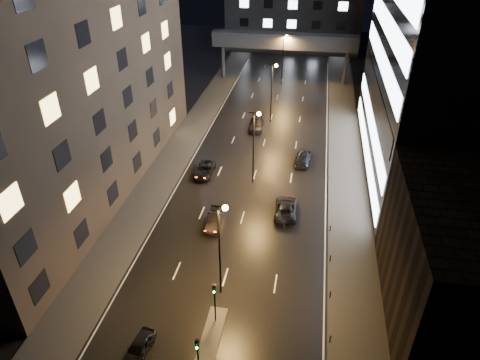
# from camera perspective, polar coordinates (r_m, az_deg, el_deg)

# --- Properties ---
(ground) EXTENTS (160.00, 160.00, 0.00)m
(ground) POSITION_cam_1_polar(r_m,az_deg,el_deg) (67.80, 3.26, 5.03)
(ground) COLOR black
(ground) RESTS_ON ground
(sidewalk_left) EXTENTS (5.00, 110.00, 0.15)m
(sidewalk_left) POSITION_cam_1_polar(r_m,az_deg,el_deg) (65.91, -8.18, 3.98)
(sidewalk_left) COLOR #383533
(sidewalk_left) RESTS_ON ground
(sidewalk_right) EXTENTS (5.00, 110.00, 0.15)m
(sidewalk_right) POSITION_cam_1_polar(r_m,az_deg,el_deg) (63.24, 13.97, 2.04)
(sidewalk_right) COLOR #383533
(sidewalk_right) RESTS_ON ground
(building_left) EXTENTS (15.00, 48.00, 40.00)m
(building_left) POSITION_cam_1_polar(r_m,az_deg,el_deg) (54.08, -24.27, 18.02)
(building_left) COLOR #2D2319
(building_left) RESTS_ON ground
(building_right_low) EXTENTS (10.00, 18.00, 12.00)m
(building_right_low) POSITION_cam_1_polar(r_m,az_deg,el_deg) (40.28, 27.05, -9.88)
(building_right_low) COLOR black
(building_right_low) RESTS_ON ground
(skybridge) EXTENTS (30.00, 3.00, 10.00)m
(skybridge) POSITION_cam_1_polar(r_m,az_deg,el_deg) (93.10, 5.92, 17.89)
(skybridge) COLOR #333335
(skybridge) RESTS_ON ground
(median_island) EXTENTS (1.60, 8.00, 0.15)m
(median_island) POSITION_cam_1_polar(r_m,az_deg,el_deg) (38.22, -4.15, -21.08)
(median_island) COLOR #383533
(median_island) RESTS_ON ground
(traffic_signal_near) EXTENTS (0.28, 0.34, 4.40)m
(traffic_signal_near) POSITION_cam_1_polar(r_m,az_deg,el_deg) (37.45, -3.40, -15.31)
(traffic_signal_near) COLOR black
(traffic_signal_near) RESTS_ON median_island
(traffic_signal_far) EXTENTS (0.28, 0.34, 4.40)m
(traffic_signal_far) POSITION_cam_1_polar(r_m,az_deg,el_deg) (34.09, -5.65, -21.95)
(traffic_signal_far) COLOR black
(traffic_signal_far) RESTS_ON median_island
(bollard_row) EXTENTS (0.12, 25.12, 0.90)m
(bollard_row) POSITION_cam_1_polar(r_m,az_deg,el_deg) (40.31, 11.93, -17.34)
(bollard_row) COLOR black
(bollard_row) RESTS_ON ground
(streetlight_near) EXTENTS (1.45, 0.50, 10.15)m
(streetlight_near) POSITION_cam_1_polar(r_m,az_deg,el_deg) (37.61, -2.55, -7.88)
(streetlight_near) COLOR black
(streetlight_near) RESTS_ON ground
(streetlight_mid_a) EXTENTS (1.45, 0.50, 10.15)m
(streetlight_mid_a) POSITION_cam_1_polar(r_m,az_deg,el_deg) (54.23, 1.99, 5.53)
(streetlight_mid_a) COLOR black
(streetlight_mid_a) RESTS_ON ground
(streetlight_mid_b) EXTENTS (1.45, 0.50, 10.15)m
(streetlight_mid_b) POSITION_cam_1_polar(r_m,az_deg,el_deg) (72.57, 4.38, 12.41)
(streetlight_mid_b) COLOR black
(streetlight_mid_b) RESTS_ON ground
(streetlight_far) EXTENTS (1.45, 0.50, 10.15)m
(streetlight_far) POSITION_cam_1_polar(r_m,az_deg,el_deg) (91.61, 5.84, 16.48)
(streetlight_far) COLOR black
(streetlight_far) RESTS_ON ground
(car_away_a) EXTENTS (1.99, 4.01, 1.31)m
(car_away_a) POSITION_cam_1_polar(r_m,az_deg,el_deg) (38.16, -13.30, -20.88)
(car_away_a) COLOR black
(car_away_a) RESTS_ON ground
(car_away_b) EXTENTS (1.84, 4.54, 1.47)m
(car_away_b) POSITION_cam_1_polar(r_m,az_deg,el_deg) (49.36, -3.43, -5.35)
(car_away_b) COLOR black
(car_away_b) RESTS_ON ground
(car_away_c) EXTENTS (2.35, 5.05, 1.40)m
(car_away_c) POSITION_cam_1_polar(r_m,az_deg,el_deg) (58.95, -4.79, 1.33)
(car_away_c) COLOR black
(car_away_c) RESTS_ON ground
(car_away_d) EXTENTS (2.57, 5.69, 1.62)m
(car_away_d) POSITION_cam_1_polar(r_m,az_deg,el_deg) (72.10, 2.17, 7.48)
(car_away_d) COLOR black
(car_away_d) RESTS_ON ground
(car_toward_a) EXTENTS (2.80, 5.66, 1.54)m
(car_toward_a) POSITION_cam_1_polar(r_m,az_deg,el_deg) (51.40, 6.13, -3.74)
(car_toward_a) COLOR black
(car_toward_a) RESTS_ON ground
(car_toward_b) EXTENTS (2.82, 5.59, 1.56)m
(car_toward_b) POSITION_cam_1_polar(r_m,az_deg,el_deg) (62.33, 8.46, 2.96)
(car_toward_b) COLOR black
(car_toward_b) RESTS_ON ground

